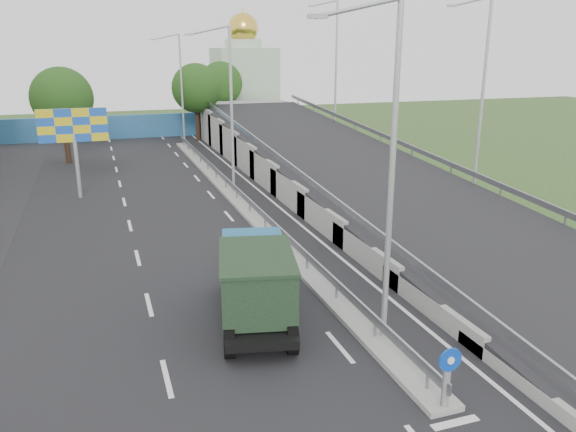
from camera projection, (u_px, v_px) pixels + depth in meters
name	position (u px, v px, depth m)	size (l,w,h in m)	color
road_surface	(200.00, 225.00, 29.52)	(26.00, 90.00, 0.04)	black
median	(237.00, 200.00, 34.05)	(1.00, 44.00, 0.20)	gray
overpass_ramp	(350.00, 165.00, 35.92)	(10.00, 50.00, 3.50)	gray
median_guardrail	(237.00, 189.00, 33.87)	(0.09, 44.00, 0.71)	gray
sign_bollard	(447.00, 377.00, 14.01)	(0.64, 0.23, 1.67)	black
lamp_post_near	(387.00, 161.00, 16.14)	(2.74, 0.18, 10.08)	#B2B5B7
lamp_post_mid	(228.00, 102.00, 34.27)	(2.74, 0.18, 10.08)	#B2B5B7
lamp_post_far	(179.00, 83.00, 52.39)	(2.74, 0.18, 10.08)	#B2B5B7
blue_wall	(133.00, 127.00, 57.87)	(30.00, 0.50, 2.40)	#246185
church	(244.00, 80.00, 68.30)	(7.00, 7.00, 13.80)	#B2CCAD
billboard	(73.00, 131.00, 33.71)	(4.00, 0.24, 5.50)	#B2B5B7
tree_left_mid	(62.00, 98.00, 43.99)	(4.80, 4.80, 7.60)	black
tree_median_far	(196.00, 88.00, 54.97)	(4.80, 4.80, 7.60)	black
tree_ramp_far	(221.00, 84.00, 62.56)	(4.80, 4.80, 7.60)	black
dump_truck	(256.00, 280.00, 18.83)	(3.41, 6.35, 2.65)	black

